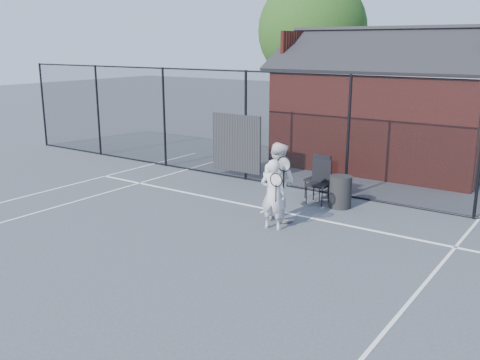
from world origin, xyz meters
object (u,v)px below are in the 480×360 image
Objects in this scene: player_front at (273,194)px; clubhouse at (387,114)px; waste_bin at (340,192)px; chair_left at (318,183)px; chair_right at (317,178)px; player_back at (278,181)px.

clubhouse is at bearing 92.15° from player_front.
clubhouse is at bearing 98.91° from waste_bin.
chair_right reaches higher than chair_left.
player_front is 2.16m from chair_left.
clubhouse reaches higher than chair_left.
chair_right is (-0.23, 0.41, 0.01)m from chair_left.
player_back is at bearing 112.26° from player_front.
player_back is (0.03, -6.47, -0.77)m from clubhouse.
chair_left is 1.34× the size of waste_bin.
player_back reaches higher than player_front.
player_front reaches higher than waste_bin.
chair_left is 0.99× the size of chair_right.
chair_left is (0.19, -4.90, -1.11)m from clubhouse.
chair_right is at bearing 92.07° from player_back.
player_back is 1.68× the size of chair_left.
waste_bin is at bearing 76.79° from player_front.
player_front is 1.95× the size of waste_bin.
player_front is 1.46× the size of chair_left.
player_back is at bearing -89.75° from clubhouse.
player_back is 1.61m from chair_left.
player_back reaches higher than waste_bin.
waste_bin is (0.81, -0.41, -0.13)m from chair_right.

